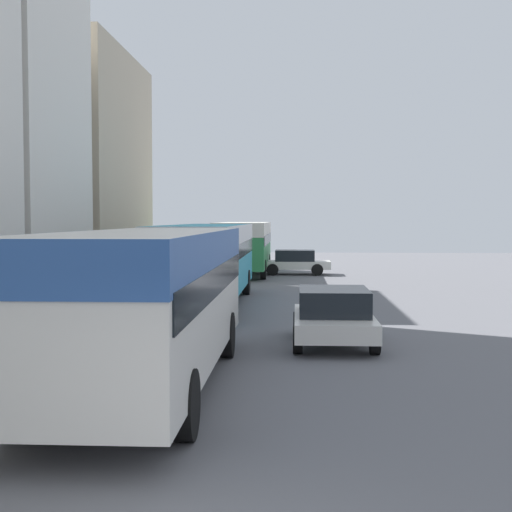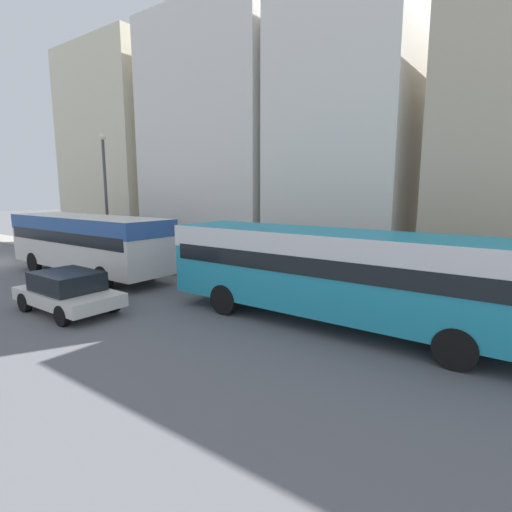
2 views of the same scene
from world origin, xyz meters
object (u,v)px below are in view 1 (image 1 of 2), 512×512
bus_third_in_line (244,241)px  car_far_curb (333,315)px  bus_following (207,253)px  car_crossing (295,261)px  pedestrian_near_curb (105,284)px  bus_lead (146,286)px

bus_third_in_line → car_far_curb: size_ratio=2.31×
bus_following → car_crossing: bearing=77.4°
bus_following → car_far_curb: size_ratio=2.86×
bus_following → pedestrian_near_curb: (-2.66, -3.75, -0.80)m
car_far_curb → car_crossing: bearing=92.5°
bus_third_in_line → car_crossing: (2.79, 0.45, -1.16)m
bus_lead → bus_third_in_line: size_ratio=1.05×
bus_third_in_line → car_far_curb: 21.77m
bus_following → bus_third_in_line: 13.55m
bus_lead → car_far_curb: (3.61, 4.71, -1.14)m
bus_lead → car_far_curb: bus_lead is taller
car_far_curb → pedestrian_near_curb: pedestrian_near_curb is taller
car_crossing → car_far_curb: 21.88m
bus_following → bus_third_in_line: size_ratio=1.24×
bus_lead → pedestrian_near_curb: bus_lead is taller
car_crossing → pedestrian_near_curb: bearing=-18.0°
bus_following → car_far_curb: (4.09, -7.87, -1.14)m
bus_lead → bus_following: bus_following is taller
pedestrian_near_curb → bus_lead: bearing=-70.4°
bus_lead → bus_third_in_line: bus_third_in_line is taller
bus_following → pedestrian_near_curb: bearing=-125.3°
car_far_curb → pedestrian_near_curb: bearing=148.6°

